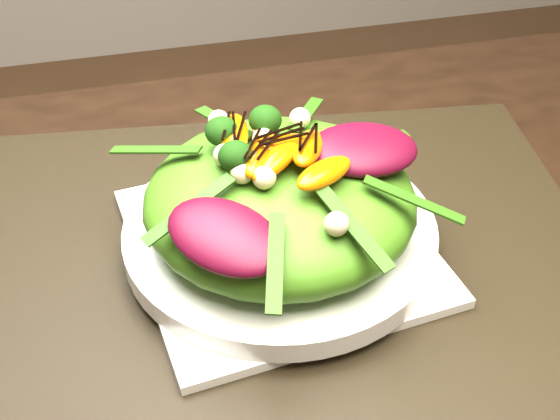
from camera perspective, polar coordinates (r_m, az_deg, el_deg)
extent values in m
cube|color=black|center=(0.64, 0.00, -3.15)|extent=(0.59, 0.47, 0.00)
cube|color=white|center=(0.63, 0.00, -2.71)|extent=(0.26, 0.26, 0.01)
cylinder|color=silver|center=(0.62, 0.00, -1.75)|extent=(0.33, 0.33, 0.02)
ellipsoid|color=#417115|center=(0.60, 0.00, 0.77)|extent=(0.25, 0.25, 0.07)
ellipsoid|color=#3E0616|center=(0.59, 6.38, 4.61)|extent=(0.09, 0.06, 0.02)
ellipsoid|color=#D55603|center=(0.59, -1.62, 5.00)|extent=(0.06, 0.05, 0.01)
sphere|color=#0E360A|center=(0.60, -7.12, 5.74)|extent=(0.05, 0.05, 0.04)
sphere|color=#C1B488|center=(0.55, 4.00, 1.92)|extent=(0.02, 0.02, 0.02)
cube|color=black|center=(0.58, -1.63, 5.64)|extent=(0.04, 0.02, 0.00)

